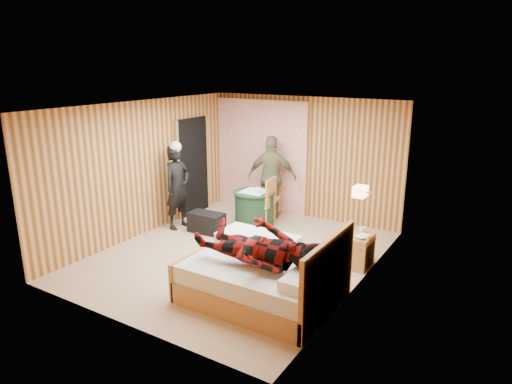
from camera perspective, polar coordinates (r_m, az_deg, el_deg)
The scene contains 23 objects.
floor at distance 7.83m, azimuth -2.33°, elevation -7.87°, with size 4.20×5.00×0.01m, color tan.
ceiling at distance 7.19m, azimuth -2.56°, elevation 10.68°, with size 4.20×5.00×0.01m, color silver.
wall_back at distance 9.53m, azimuth 6.01°, elevation 4.30°, with size 4.20×0.02×2.50m, color tan.
wall_left at distance 8.73m, azimuth -13.96°, elevation 2.84°, with size 0.02×5.00×2.50m, color tan.
wall_right at distance 6.51m, azimuth 13.07°, elevation -1.50°, with size 0.02×5.00×2.50m, color tan.
curtain at distance 9.94m, azimuth 0.62°, elevation 4.58°, with size 2.20×0.08×2.40m, color white.
doorway at distance 9.76m, azimuth -7.88°, elevation 3.16°, with size 0.06×0.90×2.05m, color black.
wall_lamp at distance 6.96m, azimuth 12.93°, elevation 0.06°, with size 0.26×0.24×0.16m.
bed at distance 6.39m, azimuth 1.15°, elevation -10.48°, with size 2.00×1.57×1.08m.
nightstand at distance 7.51m, azimuth 12.69°, elevation -7.08°, with size 0.40×0.54×0.52m.
round_table at distance 9.01m, azimuth -0.20°, elevation -2.11°, with size 0.82×0.82×0.73m.
chair_far at distance 9.50m, azimuth 1.77°, elevation -0.06°, with size 0.52×0.52×0.93m.
chair_near at distance 8.85m, azimuth 1.16°, elevation -0.93°, with size 0.51×0.51×1.02m.
duffel_bag at distance 8.81m, azimuth -6.20°, elevation -3.82°, with size 0.68×0.36×0.39m, color black.
sneaker_left at distance 8.33m, azimuth -0.33°, elevation -5.90°, with size 0.27×0.11×0.12m, color white.
sneaker_right at distance 8.82m, azimuth -3.31°, elevation -4.65°, with size 0.26×0.11×0.12m, color white.
woman_standing at distance 8.96m, azimuth -9.79°, elevation 0.59°, with size 0.60×0.39×1.64m, color black.
man_at_table at distance 9.44m, azimuth 2.01°, elevation 1.85°, with size 1.01×0.42×1.72m, color #646242.
man_on_bed at distance 5.94m, azimuth 0.27°, elevation -5.68°, with size 1.77×0.67×0.86m, color maroon.
book_lower at distance 7.37m, azimuth 12.68°, elevation -5.35°, with size 0.17×0.22×0.02m, color white.
book_upper at distance 7.36m, azimuth 12.69°, elevation -5.20°, with size 0.16×0.22×0.02m, color white.
cup_nightstand at distance 7.52m, azimuth 13.15°, elevation -4.65°, with size 0.10×0.10×0.09m, color white.
cup_table at distance 8.80m, azimuth 0.18°, elevation 0.25°, with size 0.12×0.12×0.10m, color white.
Camera 1 is at (4.02, -5.93, 3.15)m, focal length 32.00 mm.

